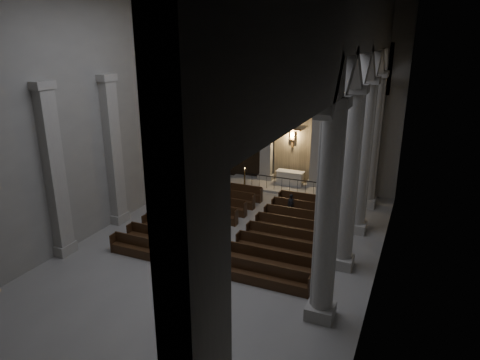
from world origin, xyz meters
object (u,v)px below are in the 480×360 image
(altar, at_px, (290,178))
(worshipper, at_px, (291,205))
(pews, at_px, (242,226))
(candle_stand_right, at_px, (329,194))
(candle_stand_left, at_px, (245,182))
(altar_rail, at_px, (282,182))

(altar, bearing_deg, worshipper, -72.01)
(pews, bearing_deg, candle_stand_right, 63.70)
(candle_stand_right, relative_size, pews, 0.16)
(candle_stand_left, distance_m, pews, 7.08)
(altar_rail, height_order, pews, altar_rail)
(altar, height_order, candle_stand_left, candle_stand_left)
(altar_rail, distance_m, pews, 6.63)
(altar_rail, height_order, candle_stand_left, candle_stand_left)
(candle_stand_left, distance_m, candle_stand_right, 5.83)
(altar, xyz_separation_m, candle_stand_right, (3.05, -1.57, -0.21))
(candle_stand_left, relative_size, candle_stand_right, 0.91)
(candle_stand_left, bearing_deg, candle_stand_right, -1.28)
(candle_stand_left, height_order, worshipper, candle_stand_left)
(altar_rail, xyz_separation_m, candle_stand_right, (3.18, -0.18, -0.29))
(candle_stand_left, height_order, pews, candle_stand_left)
(altar, distance_m, candle_stand_right, 3.43)
(altar_rail, bearing_deg, pews, -90.00)
(altar, xyz_separation_m, altar_rail, (-0.13, -1.39, 0.07))
(altar_rail, xyz_separation_m, candle_stand_left, (-2.64, -0.05, -0.33))
(candle_stand_right, xyz_separation_m, worshipper, (-1.51, -3.18, 0.20))
(altar_rail, height_order, worshipper, worshipper)
(candle_stand_right, xyz_separation_m, pews, (-3.18, -6.44, -0.11))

